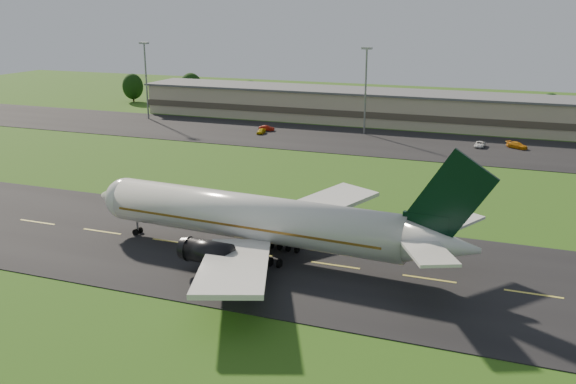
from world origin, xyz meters
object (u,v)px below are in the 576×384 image
(light_mast_west, at_px, (146,71))
(service_vehicle_a, at_px, (261,131))
(service_vehicle_b, at_px, (267,128))
(airliner, at_px, (259,219))
(terminal, at_px, (385,108))
(service_vehicle_c, at_px, (480,144))
(light_mast_centre, at_px, (366,80))
(service_vehicle_d, at_px, (517,145))

(light_mast_west, height_order, service_vehicle_a, light_mast_west)
(light_mast_west, xyz_separation_m, service_vehicle_b, (36.72, -4.84, -12.01))
(airliner, xyz_separation_m, service_vehicle_b, (-30.57, 75.22, -3.93))
(terminal, distance_m, service_vehicle_b, 32.58)
(service_vehicle_b, xyz_separation_m, service_vehicle_c, (50.44, -0.81, -0.03))
(service_vehicle_a, height_order, service_vehicle_b, service_vehicle_b)
(service_vehicle_c, bearing_deg, service_vehicle_b, -178.34)
(terminal, relative_size, service_vehicle_b, 37.91)
(airliner, relative_size, light_mast_centre, 2.52)
(airliner, distance_m, service_vehicle_b, 81.28)
(light_mast_west, bearing_deg, airliner, -49.95)
(light_mast_west, bearing_deg, service_vehicle_d, -2.57)
(service_vehicle_a, bearing_deg, airliner, -72.19)
(service_vehicle_c, distance_m, service_vehicle_d, 7.72)
(airliner, height_order, terminal, airliner)
(airliner, xyz_separation_m, light_mast_centre, (-7.29, 80.05, 8.08))
(light_mast_centre, height_order, service_vehicle_c, light_mast_centre)
(service_vehicle_b, bearing_deg, terminal, -60.96)
(light_mast_west, bearing_deg, service_vehicle_a, -13.28)
(service_vehicle_b, distance_m, service_vehicle_c, 50.45)
(light_mast_west, bearing_deg, service_vehicle_c, -3.71)
(light_mast_west, height_order, service_vehicle_b, light_mast_west)
(light_mast_centre, distance_m, service_vehicle_b, 26.63)
(airliner, distance_m, service_vehicle_a, 77.61)
(terminal, bearing_deg, airliner, -86.50)
(terminal, height_order, light_mast_centre, light_mast_centre)
(light_mast_west, distance_m, light_mast_centre, 60.00)
(light_mast_centre, xyz_separation_m, service_vehicle_a, (-23.04, -8.72, -12.03))
(service_vehicle_a, bearing_deg, light_mast_west, 161.50)
(light_mast_west, relative_size, service_vehicle_a, 5.66)
(light_mast_west, bearing_deg, light_mast_centre, 0.00)
(service_vehicle_b, relative_size, service_vehicle_c, 0.89)
(terminal, distance_m, service_vehicle_d, 39.25)
(service_vehicle_b, bearing_deg, service_vehicle_a, 172.12)
(airliner, bearing_deg, light_mast_centre, 98.71)
(airliner, bearing_deg, service_vehicle_b, 115.62)
(light_mast_centre, bearing_deg, airliner, -84.80)
(light_mast_west, bearing_deg, terminal, 14.76)
(light_mast_centre, bearing_deg, light_mast_west, 180.00)
(airliner, height_order, service_vehicle_a, airliner)
(service_vehicle_b, bearing_deg, airliner, -169.27)
(light_mast_centre, relative_size, service_vehicle_d, 4.35)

